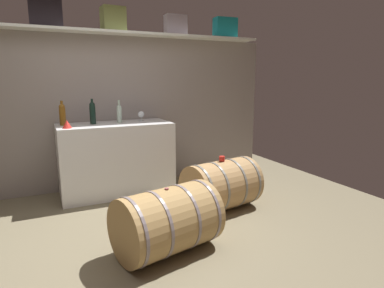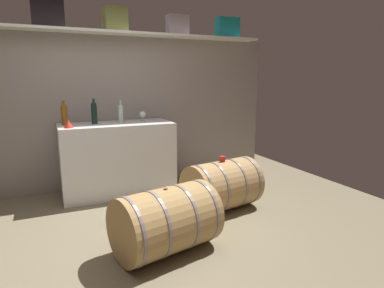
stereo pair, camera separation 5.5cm
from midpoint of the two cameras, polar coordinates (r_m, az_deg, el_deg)
ground_plane at (r=3.57m, az=-13.93°, el=-14.40°), size 6.65×7.23×0.02m
back_wall_panel at (r=4.75m, az=-18.10°, el=4.98°), size 5.45×0.10×2.09m
high_shelf_board at (r=4.61m, az=-18.69°, el=17.99°), size 5.02×0.40×0.03m
toolcase_black at (r=4.61m, az=-24.29°, el=19.82°), size 0.38×0.23×0.32m
toolcase_olive at (r=4.70m, az=-13.82°, el=20.19°), size 0.30×0.26×0.31m
toolcase_grey at (r=4.95m, az=-3.20°, el=19.82°), size 0.31×0.20×0.27m
toolcase_teal at (r=5.30m, az=5.43°, el=19.32°), size 0.35×0.21×0.29m
work_cabinet at (r=4.51m, az=-13.30°, el=-2.47°), size 1.44×0.66×0.94m
wine_bottle_clear at (r=4.47m, az=-12.81°, el=5.24°), size 0.06×0.06×0.30m
wine_bottle_dark at (r=4.44m, az=-17.15°, el=5.24°), size 0.07×0.07×0.32m
wine_bottle_amber at (r=4.42m, az=-21.83°, el=4.84°), size 0.08×0.08×0.31m
wine_glass at (r=4.59m, az=-9.13°, el=5.02°), size 0.09×0.09×0.14m
red_funnel at (r=4.15m, az=-21.16°, el=3.22°), size 0.11×0.11×0.10m
wine_barrel_near at (r=3.90m, az=4.69°, el=-7.08°), size 0.93×0.72×0.59m
wine_barrel_far at (r=2.97m, az=-4.85°, el=-13.07°), size 0.98×0.76×0.59m
tasting_cup at (r=3.82m, az=4.79°, el=-2.52°), size 0.07×0.07×0.05m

